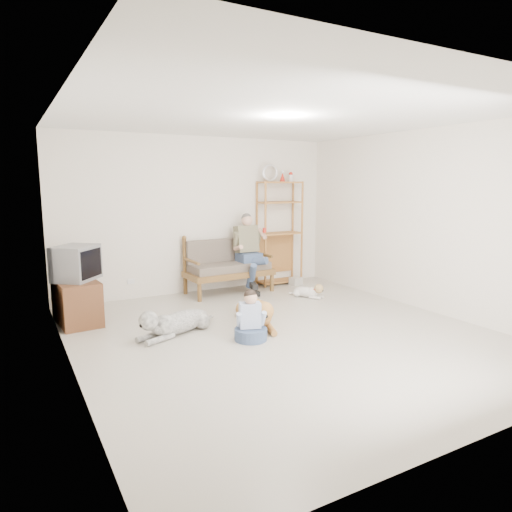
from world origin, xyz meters
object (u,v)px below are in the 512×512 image
loveseat (227,265)px  etagere (280,232)px  golden_retriever (258,312)px  tv_stand (76,302)px

loveseat → etagere: size_ratio=0.68×
etagere → golden_retriever: size_ratio=1.62×
loveseat → tv_stand: loveseat is taller
etagere → golden_retriever: (-1.61, -2.03, -0.82)m
loveseat → tv_stand: size_ratio=1.62×
etagere → tv_stand: bearing=-168.7°
etagere → golden_retriever: etagere is taller
etagere → golden_retriever: bearing=-128.4°
loveseat → golden_retriever: 1.99m
tv_stand → golden_retriever: size_ratio=0.68×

